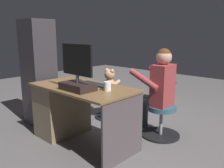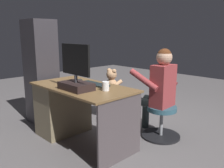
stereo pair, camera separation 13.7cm
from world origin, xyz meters
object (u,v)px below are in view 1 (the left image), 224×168
monitor (77,77)px  visitor_chair (161,119)px  computer_mouse (79,80)px  teddy_bear (110,82)px  keyboard (95,84)px  tv_remote (72,84)px  office_chair_teddy (110,103)px  desk (67,107)px  person (158,85)px  cup (107,86)px

monitor → visitor_chair: 1.27m
computer_mouse → teddy_bear: size_ratio=0.25×
keyboard → tv_remote: (0.23, 0.18, -0.00)m
computer_mouse → visitor_chair: computer_mouse is taller
monitor → tv_remote: 0.34m
office_chair_teddy → teddy_bear: teddy_bear is taller
desk → tv_remote: (-0.17, 0.03, 0.35)m
person → office_chair_teddy: bearing=-3.0°
desk → teddy_bear: size_ratio=3.50×
desk → computer_mouse: 0.39m
keyboard → monitor: bearing=99.7°
office_chair_teddy → monitor: bearing=115.7°
office_chair_teddy → visitor_chair: bearing=177.0°
keyboard → visitor_chair: bearing=-128.8°
desk → computer_mouse: size_ratio=13.81×
monitor → office_chair_teddy: size_ratio=1.07×
keyboard → person: size_ratio=0.36×
monitor → person: (-0.42, -0.99, -0.19)m
monitor → computer_mouse: bearing=-40.7°
monitor → office_chair_teddy: bearing=-64.3°
teddy_bear → computer_mouse: bearing=101.6°
cup → tv_remote: size_ratio=0.68×
office_chair_teddy → person: bearing=177.0°
visitor_chair → keyboard: bearing=51.2°
monitor → keyboard: bearing=-80.3°
cup → tv_remote: cup is taller
keyboard → person: (-0.47, -0.68, -0.05)m
visitor_chair → person: person is taller
desk → person: bearing=-136.2°
cup → teddy_bear: (0.76, -0.85, -0.18)m
person → visitor_chair: bearing=177.0°
tv_remote → person: 1.11m
desk → cup: size_ratio=13.02×
computer_mouse → tv_remote: 0.18m
monitor → computer_mouse: size_ratio=5.29×
office_chair_teddy → visitor_chair: same height
teddy_bear → office_chair_teddy: bearing=90.0°
teddy_bear → person: bearing=176.1°
cup → person: size_ratio=0.09×
desk → office_chair_teddy: bearing=-86.7°
visitor_chair → desk: bearing=41.3°
tv_remote → visitor_chair: tv_remote is taller
visitor_chair → monitor: bearing=63.5°
computer_mouse → person: size_ratio=0.08×
monitor → cup: bearing=-142.5°
keyboard → cup: (-0.32, 0.11, 0.04)m
tv_remote → office_chair_teddy: 1.06m
desk → office_chair_teddy: 0.89m
desk → monitor: (-0.45, 0.16, 0.49)m
desk → office_chair_teddy: (0.05, -0.88, -0.15)m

